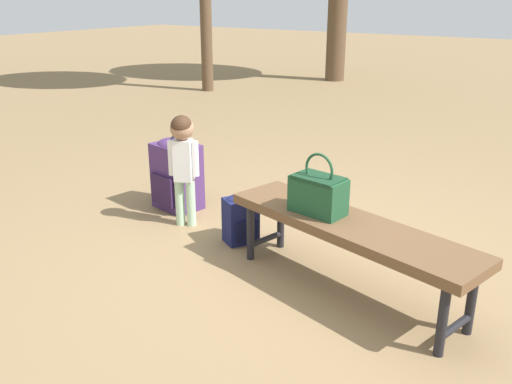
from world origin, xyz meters
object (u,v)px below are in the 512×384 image
object	(u,v)px
handbag	(318,193)
backpack_small	(241,217)
park_bench	(349,231)
child_standing	(183,154)
backpack_large	(177,172)

from	to	relation	value
handbag	backpack_small	bearing A→B (deg)	-15.99
park_bench	child_standing	xyz separation A→B (m)	(1.44, -0.23, 0.17)
park_bench	handbag	distance (m)	0.29
handbag	backpack_small	distance (m)	0.83
child_standing	backpack_large	distance (m)	0.46
backpack_large	handbag	bearing A→B (deg)	163.34
child_standing	backpack_large	world-z (taller)	child_standing
handbag	child_standing	xyz separation A→B (m)	(1.22, -0.21, -0.01)
park_bench	backpack_small	bearing A→B (deg)	-13.63
park_bench	backpack_small	size ratio (longest dim) A/B	4.36
handbag	child_standing	world-z (taller)	child_standing
backpack_large	child_standing	bearing A→B (deg)	140.48
handbag	backpack_large	distance (m)	1.61
child_standing	backpack_small	xyz separation A→B (m)	(-0.52, 0.01, -0.38)
park_bench	child_standing	size ratio (longest dim) A/B	1.93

